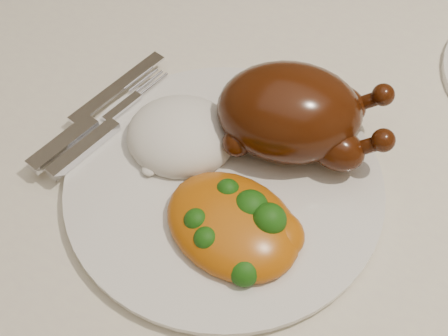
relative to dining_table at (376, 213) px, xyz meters
The scene contains 7 objects.
dining_table is the anchor object (origin of this frame).
tablecloth 0.07m from the dining_table, ahead, with size 1.73×1.03×0.18m.
dinner_plate 0.20m from the dining_table, 137.00° to the right, with size 0.29×0.29×0.01m, color silver.
roast_chicken 0.19m from the dining_table, 154.90° to the right, with size 0.18×0.14×0.08m.
rice_mound 0.24m from the dining_table, 151.83° to the right, with size 0.13×0.13×0.05m.
mac_and_cheese 0.22m from the dining_table, 119.00° to the right, with size 0.14×0.12×0.05m.
cutlery 0.32m from the dining_table, 154.02° to the right, with size 0.05×0.19×0.01m.
Camera 1 is at (0.04, -0.40, 1.25)m, focal length 50.00 mm.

